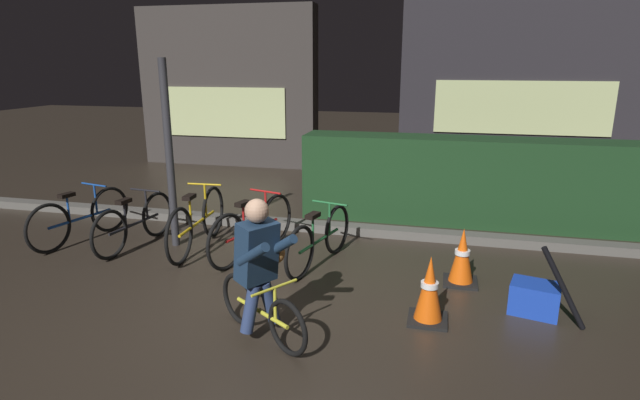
{
  "coord_description": "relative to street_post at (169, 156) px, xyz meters",
  "views": [
    {
      "loc": [
        1.43,
        -4.47,
        2.32
      ],
      "look_at": [
        0.2,
        0.6,
        0.9
      ],
      "focal_mm": 28.57,
      "sensor_mm": 36.0,
      "label": 1
    }
  ],
  "objects": [
    {
      "name": "ground_plane",
      "position": [
        1.89,
        -1.2,
        -1.19
      ],
      "size": [
        40.0,
        40.0,
        0.0
      ],
      "primitive_type": "plane",
      "color": "#2D261E"
    },
    {
      "name": "sidewalk_curb",
      "position": [
        1.89,
        1.0,
        -1.13
      ],
      "size": [
        12.0,
        0.24,
        0.12
      ],
      "primitive_type": "cube",
      "color": "#56544F",
      "rests_on": "ground"
    },
    {
      "name": "hedge_row",
      "position": [
        3.69,
        1.9,
        -0.55
      ],
      "size": [
        4.8,
        0.7,
        1.27
      ],
      "primitive_type": "cube",
      "color": "#19381C",
      "rests_on": "ground"
    },
    {
      "name": "storefront_left",
      "position": [
        -1.49,
        5.3,
        0.56
      ],
      "size": [
        4.1,
        0.54,
        3.52
      ],
      "color": "#383330",
      "rests_on": "ground"
    },
    {
      "name": "storefront_right",
      "position": [
        4.88,
        6.0,
        1.32
      ],
      "size": [
        5.04,
        0.54,
        5.04
      ],
      "color": "#262328",
      "rests_on": "ground"
    },
    {
      "name": "street_post",
      "position": [
        0.0,
        0.0,
        0.0
      ],
      "size": [
        0.1,
        0.1,
        2.37
      ],
      "primitive_type": "cylinder",
      "color": "#2D2D33",
      "rests_on": "ground"
    },
    {
      "name": "parked_bike_leftmost",
      "position": [
        -1.27,
        -0.17,
        -0.85
      ],
      "size": [
        0.48,
        1.56,
        0.73
      ],
      "rotation": [
        0.0,
        0.0,
        1.35
      ],
      "color": "black",
      "rests_on": "ground"
    },
    {
      "name": "parked_bike_left_mid",
      "position": [
        -0.46,
        -0.18,
        -0.86
      ],
      "size": [
        0.46,
        1.53,
        0.71
      ],
      "rotation": [
        0.0,
        0.0,
        1.46
      ],
      "color": "black",
      "rests_on": "ground"
    },
    {
      "name": "parked_bike_center_left",
      "position": [
        0.36,
        -0.07,
        -0.83
      ],
      "size": [
        0.46,
        1.73,
        0.8
      ],
      "rotation": [
        0.0,
        0.0,
        1.62
      ],
      "color": "black",
      "rests_on": "ground"
    },
    {
      "name": "parked_bike_center_right",
      "position": [
        1.13,
        -0.12,
        -0.84
      ],
      "size": [
        0.55,
        1.62,
        0.77
      ],
      "rotation": [
        0.0,
        0.0,
        1.29
      ],
      "color": "black",
      "rests_on": "ground"
    },
    {
      "name": "parked_bike_right_mid",
      "position": [
        1.99,
        -0.23,
        -0.86
      ],
      "size": [
        0.5,
        1.5,
        0.71
      ],
      "rotation": [
        0.0,
        0.0,
        1.32
      ],
      "color": "black",
      "rests_on": "ground"
    },
    {
      "name": "traffic_cone_near",
      "position": [
        3.29,
        -1.3,
        -0.88
      ],
      "size": [
        0.36,
        0.36,
        0.64
      ],
      "color": "black",
      "rests_on": "ground"
    },
    {
      "name": "traffic_cone_far",
      "position": [
        3.6,
        -0.36,
        -0.89
      ],
      "size": [
        0.36,
        0.36,
        0.62
      ],
      "color": "black",
      "rests_on": "ground"
    },
    {
      "name": "blue_crate",
      "position": [
        4.26,
        -0.9,
        -1.04
      ],
      "size": [
        0.5,
        0.42,
        0.3
      ],
      "primitive_type": "cube",
      "rotation": [
        0.0,
        0.0,
        -0.24
      ],
      "color": "#193DB7",
      "rests_on": "ground"
    },
    {
      "name": "cyclist",
      "position": [
        1.89,
        -1.91,
        -0.56
      ],
      "size": [
        1.01,
        0.73,
        1.25
      ],
      "rotation": [
        0.0,
        0.0,
        -0.59
      ],
      "color": "black",
      "rests_on": "ground"
    },
    {
      "name": "closed_umbrella",
      "position": [
        4.44,
        -1.15,
        -0.8
      ],
      "size": [
        0.46,
        0.08,
        0.77
      ],
      "primitive_type": "cylinder",
      "rotation": [
        0.0,
        0.5,
        3.21
      ],
      "color": "black",
      "rests_on": "ground"
    }
  ]
}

